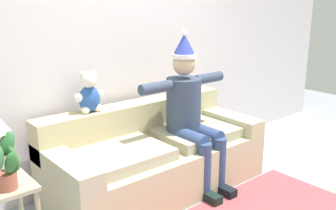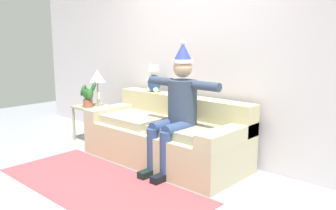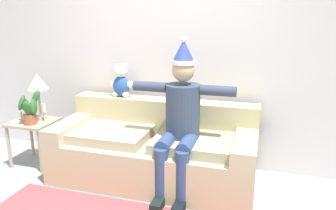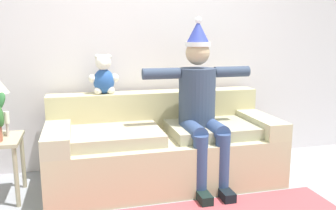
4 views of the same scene
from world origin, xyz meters
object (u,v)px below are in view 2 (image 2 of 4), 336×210
(side_table, at_px, (92,112))
(candle_tall, at_px, (85,96))
(table_lamp, at_px, (97,78))
(potted_plant, at_px, (88,95))
(couch, at_px, (167,136))
(person_seated, at_px, (177,106))
(teddy_bear, at_px, (154,79))
(candle_short, at_px, (99,98))

(side_table, height_order, candle_tall, candle_tall)
(table_lamp, distance_m, potted_plant, 0.30)
(couch, distance_m, person_seated, 0.57)
(couch, relative_size, table_lamp, 3.89)
(person_seated, relative_size, table_lamp, 2.81)
(potted_plant, distance_m, candle_tall, 0.20)
(teddy_bear, distance_m, table_lamp, 0.96)
(candle_tall, bearing_deg, person_seated, -1.98)
(teddy_bear, bearing_deg, person_seated, -28.95)
(couch, height_order, candle_tall, couch)
(couch, xyz_separation_m, candle_tall, (-1.61, -0.10, 0.34))
(person_seated, bearing_deg, candle_short, 175.63)
(person_seated, distance_m, candle_short, 1.66)
(teddy_bear, bearing_deg, candle_short, -158.45)
(side_table, relative_size, table_lamp, 0.98)
(person_seated, relative_size, potted_plant, 3.76)
(person_seated, relative_size, teddy_bear, 3.98)
(couch, relative_size, potted_plant, 5.20)
(side_table, xyz_separation_m, candle_short, (0.13, 0.04, 0.23))
(side_table, distance_m, candle_short, 0.27)
(potted_plant, xyz_separation_m, candle_short, (0.09, 0.13, -0.04))
(couch, xyz_separation_m, candle_short, (-1.34, -0.04, 0.34))
(teddy_bear, bearing_deg, potted_plant, -153.32)
(table_lamp, height_order, candle_tall, table_lamp)
(couch, bearing_deg, person_seated, -27.14)
(teddy_bear, xyz_separation_m, side_table, (-0.96, -0.37, -0.54))
(couch, distance_m, side_table, 1.48)
(couch, bearing_deg, candle_tall, -176.60)
(person_seated, xyz_separation_m, candle_tall, (-1.92, 0.07, -0.11))
(table_lamp, bearing_deg, potted_plant, -89.49)
(candle_tall, bearing_deg, potted_plant, -21.65)
(couch, relative_size, teddy_bear, 5.50)
(teddy_bear, bearing_deg, candle_tall, -160.56)
(side_table, bearing_deg, table_lamp, 62.12)
(person_seated, distance_m, potted_plant, 1.74)
(teddy_bear, height_order, potted_plant, teddy_bear)
(person_seated, bearing_deg, candle_tall, 178.02)
(table_lamp, bearing_deg, couch, -0.53)
(couch, xyz_separation_m, table_lamp, (-1.42, 0.01, 0.63))
(person_seated, height_order, table_lamp, person_seated)
(couch, distance_m, teddy_bear, 0.88)
(potted_plant, bearing_deg, couch, 6.74)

